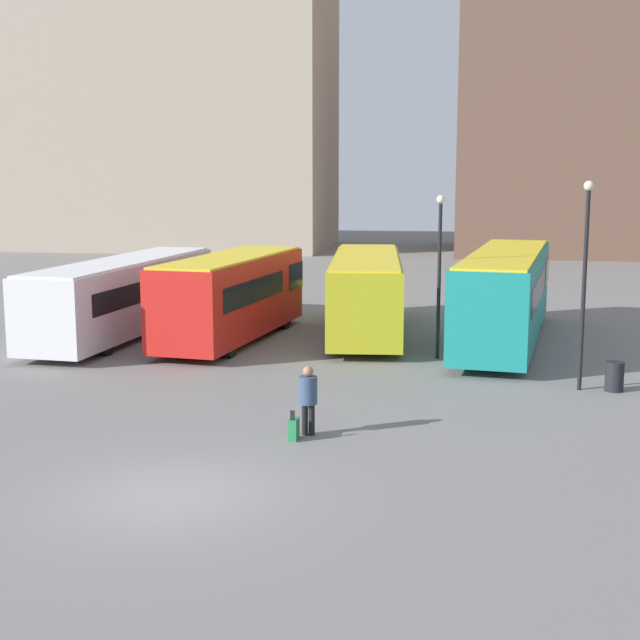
{
  "coord_description": "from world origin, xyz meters",
  "views": [
    {
      "loc": [
        5.31,
        -15.77,
        6.14
      ],
      "look_at": [
        1.36,
        10.12,
        1.81
      ],
      "focal_mm": 50.0,
      "sensor_mm": 36.0,
      "label": 1
    }
  ],
  "objects_px": {
    "bus_2": "(366,291)",
    "lamp_post_1": "(439,263)",
    "bus_0": "(126,294)",
    "bus_3": "(505,293)",
    "traveler": "(308,394)",
    "suitcase": "(294,429)",
    "lamp_post_0": "(585,269)",
    "trash_bin": "(614,376)",
    "bus_1": "(232,295)"
  },
  "relations": [
    {
      "from": "bus_0",
      "to": "bus_1",
      "type": "bearing_deg",
      "value": -91.74
    },
    {
      "from": "bus_1",
      "to": "lamp_post_0",
      "type": "relative_size",
      "value": 1.63
    },
    {
      "from": "bus_1",
      "to": "lamp_post_1",
      "type": "distance_m",
      "value": 8.06
    },
    {
      "from": "bus_1",
      "to": "bus_2",
      "type": "bearing_deg",
      "value": -58.02
    },
    {
      "from": "bus_2",
      "to": "suitcase",
      "type": "relative_size",
      "value": 15.03
    },
    {
      "from": "trash_bin",
      "to": "bus_2",
      "type": "bearing_deg",
      "value": 134.13
    },
    {
      "from": "suitcase",
      "to": "trash_bin",
      "type": "relative_size",
      "value": 0.87
    },
    {
      "from": "bus_1",
      "to": "suitcase",
      "type": "xyz_separation_m",
      "value": [
        4.49,
        -12.01,
        -1.44
      ]
    },
    {
      "from": "suitcase",
      "to": "lamp_post_1",
      "type": "relative_size",
      "value": 0.14
    },
    {
      "from": "bus_1",
      "to": "bus_0",
      "type": "bearing_deg",
      "value": 90.85
    },
    {
      "from": "bus_1",
      "to": "traveler",
      "type": "relative_size",
      "value": 5.79
    },
    {
      "from": "bus_0",
      "to": "trash_bin",
      "type": "distance_m",
      "value": 18.24
    },
    {
      "from": "bus_0",
      "to": "suitcase",
      "type": "bearing_deg",
      "value": -139.88
    },
    {
      "from": "lamp_post_0",
      "to": "traveler",
      "type": "bearing_deg",
      "value": -141.27
    },
    {
      "from": "bus_0",
      "to": "lamp_post_1",
      "type": "relative_size",
      "value": 2.25
    },
    {
      "from": "bus_1",
      "to": "trash_bin",
      "type": "distance_m",
      "value": 14.08
    },
    {
      "from": "bus_1",
      "to": "lamp_post_0",
      "type": "distance_m",
      "value": 13.27
    },
    {
      "from": "lamp_post_1",
      "to": "trash_bin",
      "type": "distance_m",
      "value": 6.92
    },
    {
      "from": "lamp_post_0",
      "to": "bus_0",
      "type": "bearing_deg",
      "value": 157.94
    },
    {
      "from": "bus_2",
      "to": "suitcase",
      "type": "xyz_separation_m",
      "value": [
        -0.26,
        -14.17,
        -1.39
      ]
    },
    {
      "from": "bus_0",
      "to": "traveler",
      "type": "distance_m",
      "value": 15.12
    },
    {
      "from": "bus_1",
      "to": "bus_3",
      "type": "height_order",
      "value": "bus_3"
    },
    {
      "from": "traveler",
      "to": "bus_3",
      "type": "bearing_deg",
      "value": -20.15
    },
    {
      "from": "suitcase",
      "to": "lamp_post_0",
      "type": "xyz_separation_m",
      "value": [
        7.22,
        6.02,
        3.21
      ]
    },
    {
      "from": "lamp_post_0",
      "to": "lamp_post_1",
      "type": "distance_m",
      "value": 5.58
    },
    {
      "from": "lamp_post_0",
      "to": "trash_bin",
      "type": "relative_size",
      "value": 6.98
    },
    {
      "from": "bus_0",
      "to": "bus_3",
      "type": "distance_m",
      "value": 14.27
    },
    {
      "from": "bus_0",
      "to": "lamp_post_0",
      "type": "height_order",
      "value": "lamp_post_0"
    },
    {
      "from": "suitcase",
      "to": "lamp_post_0",
      "type": "height_order",
      "value": "lamp_post_0"
    },
    {
      "from": "bus_2",
      "to": "lamp_post_1",
      "type": "bearing_deg",
      "value": -152.07
    },
    {
      "from": "bus_0",
      "to": "bus_2",
      "type": "relative_size",
      "value": 1.09
    },
    {
      "from": "lamp_post_0",
      "to": "trash_bin",
      "type": "xyz_separation_m",
      "value": [
        0.96,
        -0.02,
        -3.05
      ]
    },
    {
      "from": "bus_3",
      "to": "lamp_post_0",
      "type": "bearing_deg",
      "value": -157.89
    },
    {
      "from": "lamp_post_1",
      "to": "trash_bin",
      "type": "relative_size",
      "value": 6.39
    },
    {
      "from": "bus_2",
      "to": "trash_bin",
      "type": "relative_size",
      "value": 13.12
    },
    {
      "from": "traveler",
      "to": "lamp_post_1",
      "type": "relative_size",
      "value": 0.31
    },
    {
      "from": "bus_0",
      "to": "bus_2",
      "type": "xyz_separation_m",
      "value": [
        9.07,
        1.65,
        0.07
      ]
    },
    {
      "from": "bus_2",
      "to": "lamp_post_0",
      "type": "bearing_deg",
      "value": -144.51
    },
    {
      "from": "bus_2",
      "to": "traveler",
      "type": "height_order",
      "value": "bus_2"
    },
    {
      "from": "bus_0",
      "to": "bus_3",
      "type": "relative_size",
      "value": 0.96
    },
    {
      "from": "bus_0",
      "to": "bus_3",
      "type": "bearing_deg",
      "value": -82.72
    },
    {
      "from": "bus_3",
      "to": "traveler",
      "type": "height_order",
      "value": "bus_3"
    },
    {
      "from": "bus_1",
      "to": "traveler",
      "type": "height_order",
      "value": "bus_1"
    },
    {
      "from": "bus_1",
      "to": "lamp_post_1",
      "type": "xyz_separation_m",
      "value": [
        7.59,
        -2.23,
        1.51
      ]
    },
    {
      "from": "lamp_post_1",
      "to": "trash_bin",
      "type": "height_order",
      "value": "lamp_post_1"
    },
    {
      "from": "bus_3",
      "to": "lamp_post_0",
      "type": "relative_size",
      "value": 2.14
    },
    {
      "from": "traveler",
      "to": "trash_bin",
      "type": "distance_m",
      "value": 9.69
    },
    {
      "from": "bus_3",
      "to": "suitcase",
      "type": "height_order",
      "value": "bus_3"
    },
    {
      "from": "bus_3",
      "to": "lamp_post_1",
      "type": "height_order",
      "value": "lamp_post_1"
    },
    {
      "from": "bus_2",
      "to": "traveler",
      "type": "distance_m",
      "value": 13.74
    }
  ]
}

